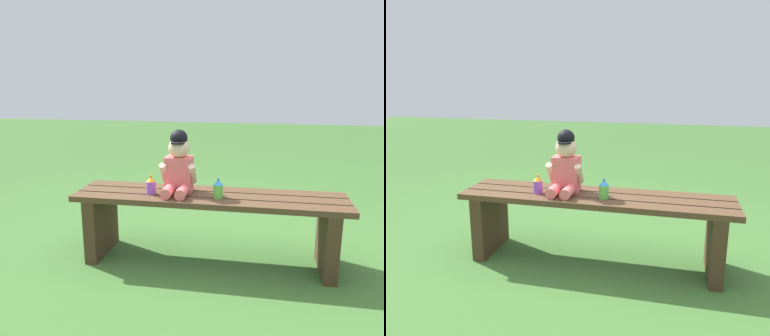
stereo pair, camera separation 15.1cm
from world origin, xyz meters
TOP-DOWN VIEW (x-y plane):
  - ground_plane at (0.00, 0.00)m, footprint 16.00×16.00m
  - park_bench at (0.00, 0.00)m, footprint 1.72×0.40m
  - child_figure at (-0.20, 0.02)m, footprint 0.23×0.27m
  - sippy_cup_left at (-0.36, -0.06)m, footprint 0.06×0.06m
  - sippy_cup_right at (0.06, -0.06)m, footprint 0.06×0.06m

SIDE VIEW (x-z plane):
  - ground_plane at x=0.00m, z-range 0.00..0.00m
  - park_bench at x=0.00m, z-range 0.09..0.54m
  - sippy_cup_left at x=-0.36m, z-range 0.45..0.58m
  - sippy_cup_right at x=0.06m, z-range 0.45..0.58m
  - child_figure at x=-0.20m, z-range 0.43..0.83m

